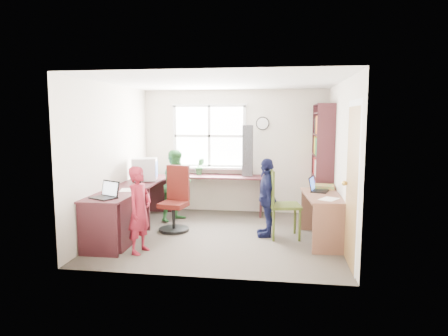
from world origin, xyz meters
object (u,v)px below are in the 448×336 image
object	(u,v)px
wooden_chair	(280,201)
laptop_right	(317,188)
bookshelf	(322,166)
person_navy	(267,197)
laptop_left	(106,194)
person_green	(177,185)
swivel_chair	(175,203)
crt_monitor	(145,169)
right_desk	(324,208)
cd_tower	(248,151)
person_red	(140,210)
l_desk	(136,209)
potted_plant	(200,166)

from	to	relation	value
wooden_chair	laptop_right	size ratio (longest dim) A/B	2.73
bookshelf	person_navy	distance (m)	1.50
laptop_right	bookshelf	bearing A→B (deg)	4.68
laptop_left	person_navy	xyz separation A→B (m)	(2.20, 1.01, -0.19)
person_navy	person_green	bearing A→B (deg)	-120.47
swivel_chair	person_navy	world-z (taller)	person_navy
swivel_chair	person_navy	size ratio (longest dim) A/B	0.86
wooden_chair	person_navy	bearing A→B (deg)	153.68
swivel_chair	wooden_chair	bearing A→B (deg)	3.90
crt_monitor	person_navy	xyz separation A→B (m)	(2.17, -0.51, -0.34)
right_desk	cd_tower	distance (m)	2.13
right_desk	laptop_right	size ratio (longest dim) A/B	3.29
right_desk	laptop_left	size ratio (longest dim) A/B	2.97
crt_monitor	person_navy	world-z (taller)	person_navy
laptop_right	person_red	bearing A→B (deg)	129.65
laptop_left	laptop_right	world-z (taller)	laptop_left
laptop_right	person_navy	size ratio (longest dim) A/B	0.32
bookshelf	swivel_chair	world-z (taller)	bookshelf
l_desk	person_green	xyz separation A→B (m)	(0.36, 1.11, 0.19)
swivel_chair	crt_monitor	world-z (taller)	crt_monitor
right_desk	person_red	world-z (taller)	person_red
l_desk	swivel_chair	distance (m)	0.70
wooden_chair	bookshelf	bearing A→B (deg)	48.87
right_desk	person_navy	distance (m)	0.89
swivel_chair	person_green	distance (m)	0.67
laptop_left	person_green	xyz separation A→B (m)	(0.55, 1.75, -0.16)
l_desk	laptop_left	world-z (taller)	laptop_left
laptop_left	person_green	size ratio (longest dim) A/B	0.34
swivel_chair	person_red	xyz separation A→B (m)	(-0.19, -1.16, 0.14)
swivel_chair	potted_plant	bearing A→B (deg)	93.13
l_desk	wooden_chair	bearing A→B (deg)	7.86
right_desk	cd_tower	world-z (taller)	cd_tower
laptop_left	bookshelf	bearing A→B (deg)	61.11
l_desk	laptop_left	bearing A→B (deg)	-106.10
l_desk	cd_tower	size ratio (longest dim) A/B	3.04
wooden_chair	person_green	size ratio (longest dim) A/B	0.83
laptop_right	cd_tower	size ratio (longest dim) A/B	0.40
bookshelf	laptop_left	xyz separation A→B (m)	(-3.14, -2.11, -0.20)
crt_monitor	potted_plant	bearing A→B (deg)	35.19
person_navy	l_desk	bearing A→B (deg)	-85.86
bookshelf	person_red	size ratio (longest dim) A/B	1.74
crt_monitor	l_desk	bearing A→B (deg)	-92.69
right_desk	laptop_right	xyz separation A→B (m)	(-0.10, 0.28, 0.25)
laptop_left	potted_plant	size ratio (longest dim) A/B	1.33
person_navy	laptop_right	bearing A→B (deg)	91.87
bookshelf	person_red	xyz separation A→B (m)	(-2.65, -2.14, -0.40)
l_desk	swivel_chair	size ratio (longest dim) A/B	2.76
l_desk	person_red	xyz separation A→B (m)	(0.31, -0.67, 0.15)
cd_tower	potted_plant	world-z (taller)	cd_tower
cd_tower	person_red	size ratio (longest dim) A/B	0.81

